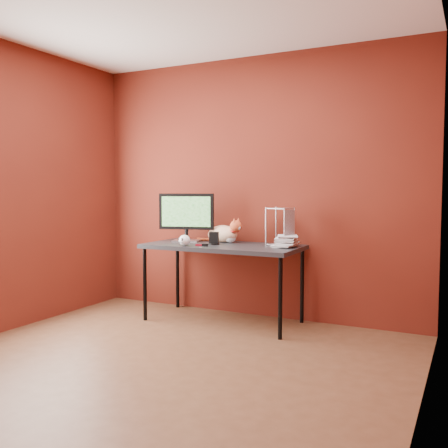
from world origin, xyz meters
The scene contains 11 objects.
room centered at (0.00, 0.00, 1.45)m, with size 3.52×3.52×2.61m.
desk centered at (-0.15, 1.37, 0.70)m, with size 1.50×0.70×0.75m.
monitor centered at (-0.59, 1.43, 1.02)m, with size 0.55×0.24×0.49m.
cat centered at (-0.25, 1.57, 0.84)m, with size 0.53×0.30×0.25m.
skull_mug centered at (-0.42, 1.10, 0.80)m, with size 0.11×0.12×0.10m.
speaker centered at (-0.23, 1.33, 0.81)m, with size 0.11×0.11×0.12m.
book_stack centered at (0.37, 1.46, 1.35)m, with size 0.25×0.29×1.21m.
wire_rack centered at (0.37, 1.55, 0.93)m, with size 0.24×0.21×0.36m.
pocket_knife centered at (-0.29, 1.17, 0.76)m, with size 0.08×0.02×0.02m, color maroon.
black_gadget centered at (-0.23, 1.16, 0.76)m, with size 0.05×0.03×0.02m, color black.
washer centered at (-0.22, 1.08, 0.75)m, with size 0.04×0.04×0.00m, color silver.
Camera 1 is at (2.00, -2.88, 1.28)m, focal length 40.00 mm.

